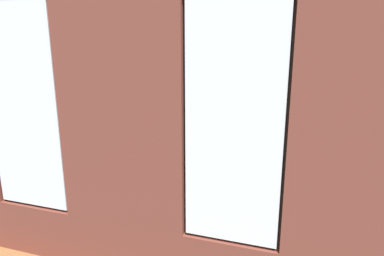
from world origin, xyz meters
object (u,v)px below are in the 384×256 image
coffee_table (203,156)px  cup_ceramic (177,150)px  potted_plant_corner_far_left (360,216)px  couch_left (334,201)px  candle_jar (195,148)px  table_plant_small (203,146)px  potted_plant_corner_near_left (340,123)px  remote_black (228,153)px  potted_plant_by_left_couch (308,155)px  papasan_chair (227,133)px  potted_plant_foreground_right (136,109)px  tv_flatscreen (61,126)px  remote_silver (207,156)px  couch_by_window (127,212)px  media_console (64,158)px

coffee_table → cup_ceramic: cup_ceramic is taller
potted_plant_corner_far_left → couch_left: bearing=-83.0°
candle_jar → table_plant_small: size_ratio=0.44×
couch_left → potted_plant_corner_far_left: 1.37m
potted_plant_corner_near_left → potted_plant_corner_far_left: size_ratio=0.85×
table_plant_small → remote_black: size_ratio=1.53×
remote_black → potted_plant_by_left_couch: (-1.35, -0.22, 0.05)m
papasan_chair → potted_plant_foreground_right: 2.34m
tv_flatscreen → remote_silver: bearing=-169.3°
couch_by_window → papasan_chair: size_ratio=1.73×
table_plant_small → remote_silver: bearing=134.0°
remote_silver → media_console: 2.65m
remote_black → media_console: (2.90, 0.75, -0.16)m
remote_silver → couch_by_window: bearing=76.8°
tv_flatscreen → potted_plant_corner_near_left: size_ratio=0.80×
candle_jar → papasan_chair: size_ratio=0.11×
potted_plant_by_left_couch → remote_black: bearing=9.1°
remote_silver → coffee_table: bearing=-47.0°
couch_left → media_console: couch_left is taller
cup_ceramic → papasan_chair: papasan_chair is taller
couch_by_window → potted_plant_corner_near_left: size_ratio=1.47×
remote_black → potted_plant_foreground_right: size_ratio=0.14×
potted_plant_corner_far_left → tv_flatscreen: bearing=-19.5°
coffee_table → cup_ceramic: size_ratio=13.95×
tv_flatscreen → potted_plant_by_left_couch: (-4.25, -0.96, -0.39)m
candle_jar → tv_flatscreen: 2.43m
coffee_table → cup_ceramic: (0.45, 0.12, 0.10)m
couch_left → remote_silver: couch_left is taller
candle_jar → papasan_chair: (-0.31, -1.23, -0.03)m
potted_plant_by_left_couch → potted_plant_corner_far_left: 2.74m
candle_jar → table_plant_small: table_plant_small is taller
candle_jar → potted_plant_corner_far_left: (-2.51, 2.41, 0.34)m
table_plant_small → potted_plant_by_left_couch: (-1.76, -0.35, -0.08)m
couch_left → potted_plant_foreground_right: bearing=-124.8°
couch_left → remote_silver: (2.05, -0.91, 0.09)m
couch_left → remote_black: bearing=-126.2°
potted_plant_corner_near_left → media_console: bearing=26.2°
potted_plant_corner_far_left → remote_black: bearing=-52.0°
remote_black → potted_plant_by_left_couch: potted_plant_by_left_couch is taller
remote_black → potted_plant_foreground_right: bearing=-124.0°
potted_plant_corner_near_left → remote_black: bearing=40.3°
couch_left → potted_plant_foreground_right: (4.34, -2.74, 0.38)m
potted_plant_foreground_right → potted_plant_corner_near_left: bearing=-179.5°
remote_black → papasan_chair: 1.23m
remote_silver → table_plant_small: bearing=-47.0°
couch_by_window → remote_black: (-0.75, -2.33, 0.09)m
media_console → cup_ceramic: bearing=-166.3°
remote_black → potted_plant_corner_near_left: 2.51m
potted_plant_by_left_couch → potted_plant_corner_near_left: 1.52m
couch_left → potted_plant_by_left_couch: couch_left is taller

